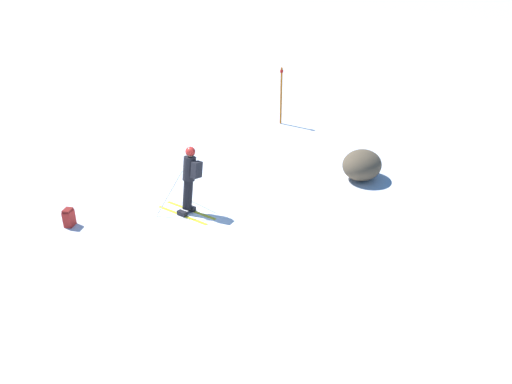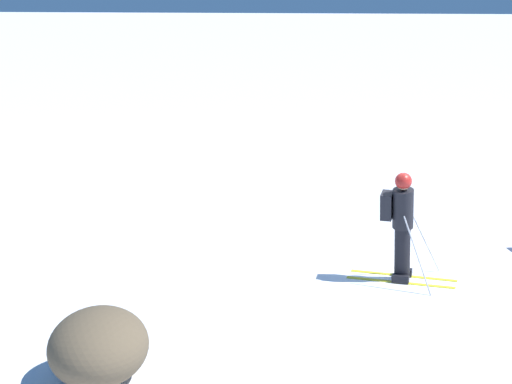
# 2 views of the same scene
# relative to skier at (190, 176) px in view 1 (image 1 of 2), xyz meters

# --- Properties ---
(ground_plane) EXTENTS (300.00, 300.00, 0.00)m
(ground_plane) POSITION_rel_skier_xyz_m (0.97, -0.06, -1.07)
(ground_plane) COLOR white
(skier) EXTENTS (1.27, 1.84, 1.92)m
(skier) POSITION_rel_skier_xyz_m (0.00, 0.00, 0.00)
(skier) COLOR yellow
(skier) RESTS_ON ground
(spare_backpack) EXTENTS (0.35, 0.29, 0.50)m
(spare_backpack) POSITION_rel_skier_xyz_m (2.12, -2.49, -0.83)
(spare_backpack) COLOR #AD231E
(spare_backpack) RESTS_ON ground
(exposed_boulder_1) EXTENTS (1.44, 1.22, 0.93)m
(exposed_boulder_1) POSITION_rel_skier_xyz_m (-4.21, 3.74, -0.60)
(exposed_boulder_1) COLOR brown
(exposed_boulder_1) RESTS_ON ground
(trail_marker) EXTENTS (0.13, 0.13, 2.34)m
(trail_marker) POSITION_rel_skier_xyz_m (-8.09, -0.73, 0.20)
(trail_marker) COLOR orange
(trail_marker) RESTS_ON ground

